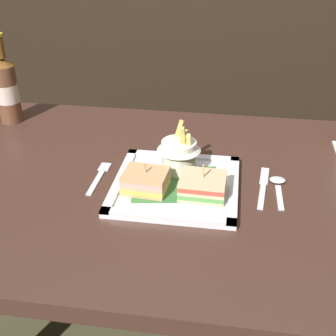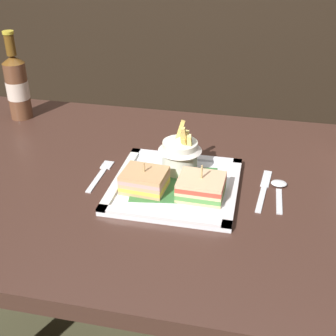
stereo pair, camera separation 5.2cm
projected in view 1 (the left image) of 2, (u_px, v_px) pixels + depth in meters
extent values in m
cube|color=#40271F|center=(160.00, 186.00, 1.03)|extent=(1.38, 0.78, 0.04)
cylinder|color=#402C20|center=(1.00, 216.00, 1.57)|extent=(0.07, 0.07, 0.72)
cube|color=white|center=(176.00, 186.00, 0.99)|extent=(0.27, 0.27, 0.01)
cube|color=#356F37|center=(176.00, 184.00, 0.99)|extent=(0.21, 0.18, 0.00)
cube|color=silver|center=(167.00, 216.00, 0.88)|extent=(0.27, 0.02, 0.01)
cube|color=white|center=(183.00, 156.00, 1.09)|extent=(0.27, 0.02, 0.01)
cube|color=white|center=(120.00, 178.00, 1.00)|extent=(0.02, 0.27, 0.01)
cube|color=white|center=(233.00, 187.00, 0.97)|extent=(0.02, 0.27, 0.01)
cube|color=tan|center=(146.00, 188.00, 0.97)|extent=(0.10, 0.08, 0.01)
cube|color=#EDBC43|center=(146.00, 185.00, 0.96)|extent=(0.10, 0.08, 0.01)
cube|color=tan|center=(146.00, 181.00, 0.96)|extent=(0.10, 0.08, 0.01)
cube|color=#D69891|center=(145.00, 178.00, 0.96)|extent=(0.10, 0.08, 0.01)
cube|color=tan|center=(145.00, 174.00, 0.95)|extent=(0.10, 0.08, 0.01)
cylinder|color=tan|center=(145.00, 177.00, 0.95)|extent=(0.00, 0.00, 0.06)
cube|color=tan|center=(202.00, 193.00, 0.95)|extent=(0.10, 0.08, 0.01)
cube|color=#559346|center=(203.00, 189.00, 0.95)|extent=(0.10, 0.08, 0.01)
cube|color=#DDBF88|center=(203.00, 186.00, 0.94)|extent=(0.10, 0.08, 0.01)
cube|color=#CA4633|center=(203.00, 182.00, 0.94)|extent=(0.10, 0.08, 0.01)
cube|color=#E5B185|center=(203.00, 179.00, 0.94)|extent=(0.10, 0.08, 0.01)
cylinder|color=tan|center=(203.00, 180.00, 0.94)|extent=(0.00, 0.00, 0.07)
cylinder|color=silver|center=(179.00, 156.00, 1.02)|extent=(0.08, 0.08, 0.07)
cone|color=silver|center=(179.00, 143.00, 1.01)|extent=(0.10, 0.10, 0.03)
cube|color=#E8C25B|center=(177.00, 136.00, 1.01)|extent=(0.03, 0.02, 0.08)
cube|color=#F8DF78|center=(189.00, 147.00, 0.99)|extent=(0.01, 0.02, 0.06)
cube|color=#E9B754|center=(184.00, 147.00, 1.00)|extent=(0.02, 0.02, 0.05)
cube|color=#F4DF7E|center=(184.00, 141.00, 1.01)|extent=(0.02, 0.01, 0.06)
cube|color=#E7D184|center=(187.00, 144.00, 1.01)|extent=(0.01, 0.03, 0.06)
cube|color=#E4BB5A|center=(183.00, 145.00, 1.00)|extent=(0.01, 0.01, 0.06)
cube|color=#E8BD61|center=(184.00, 142.00, 1.00)|extent=(0.02, 0.02, 0.08)
cylinder|color=brown|center=(8.00, 94.00, 1.27)|extent=(0.06, 0.06, 0.16)
cone|color=brown|center=(2.00, 62.00, 1.22)|extent=(0.06, 0.06, 0.02)
cylinder|color=beige|center=(7.00, 93.00, 1.26)|extent=(0.06, 0.06, 0.05)
cube|color=silver|center=(96.00, 182.00, 1.01)|extent=(0.01, 0.11, 0.00)
cube|color=silver|center=(105.00, 167.00, 1.07)|extent=(0.02, 0.04, 0.00)
cube|color=silver|center=(262.00, 196.00, 0.96)|extent=(0.02, 0.10, 0.00)
cube|color=silver|center=(264.00, 176.00, 1.04)|extent=(0.02, 0.07, 0.00)
cube|color=silver|center=(280.00, 197.00, 0.96)|extent=(0.01, 0.09, 0.00)
ellipsoid|color=silver|center=(278.00, 180.00, 1.01)|extent=(0.04, 0.03, 0.01)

